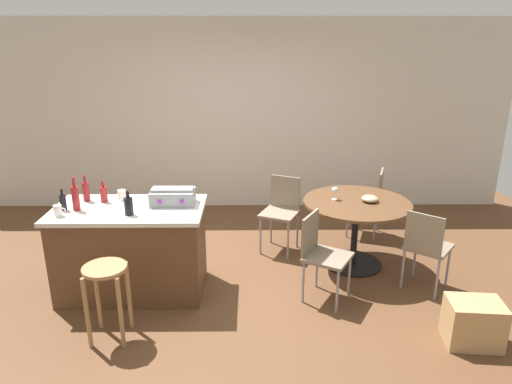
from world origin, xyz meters
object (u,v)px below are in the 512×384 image
Objects in this scene: wine_glass at (335,190)px; serving_bowl at (370,199)px; cup_0 at (58,211)px; folding_chair_left at (370,197)px; folding_chair_right at (282,208)px; cardboard_box at (473,323)px; bottle_0 at (63,202)px; kitchen_island at (132,250)px; cup_1 at (122,195)px; bottle_3 at (104,194)px; wooden_stool at (106,285)px; dining_table at (356,216)px; bottle_1 at (129,206)px; bottle_2 at (76,198)px; folding_chair_far at (426,244)px; bottle_4 at (86,191)px; toolbox at (173,196)px; folding_chair_near at (321,251)px.

serving_bowl is at bearing -11.50° from wine_glass.
folding_chair_left is at bearing 25.79° from cup_0.
cardboard_box is (1.47, -1.83, -0.33)m from folding_chair_right.
bottle_0 reaches higher than wine_glass.
kitchen_island is at bearing -148.13° from folding_chair_right.
folding_chair_right is 1.85m from cup_1.
cup_0 is at bearing -151.09° from folding_chair_right.
serving_bowl is (3.02, 0.73, -0.15)m from cup_0.
cardboard_box is (3.58, -0.67, -0.75)m from cup_0.
bottle_3 is 1.96× the size of cup_0.
wooden_stool is at bearing -141.64° from folding_chair_left.
bottle_1 reaches higher than dining_table.
bottle_2 is at bearing 0.58° from bottle_0.
bottle_3 is 0.50× the size of cardboard_box.
dining_table is 1.32× the size of folding_chair_right.
cup_0 is (-3.46, -0.19, 0.44)m from folding_chair_far.
bottle_1 reaches higher than bottle_3.
bottle_3 is (-1.80, -0.78, 0.45)m from folding_chair_right.
bottle_4 reaches higher than folding_chair_right.
wine_glass is at bearing -127.86° from folding_chair_left.
cup_0 is at bearing -177.70° from bottle_1.
folding_chair_left is (-0.22, 1.38, 0.01)m from folding_chair_far.
bottle_3 reaches higher than toolbox.
kitchen_island is 1.69× the size of folding_chair_near.
folding_chair_left reaches higher than folding_chair_near.
bottle_2 reaches higher than dining_table.
bottle_0 reaches higher than cup_0.
bottle_2 is 1.48× the size of bottle_3.
kitchen_island reaches higher than folding_chair_far.
folding_chair_near is at bearing -107.99° from wine_glass.
bottle_0 reaches higher than folding_chair_near.
folding_chair_left is 3.48m from bottle_2.
serving_bowl is 1.62m from cardboard_box.
folding_chair_right reaches higher than folding_chair_far.
folding_chair_left is 1.99× the size of cardboard_box.
serving_bowl reaches higher than wooden_stool.
bottle_0 is 2.74m from wine_glass.
bottle_4 reaches higher than cup_1.
folding_chair_far is at bearing -81.08° from folding_chair_left.
wine_glass reaches higher than folding_chair_far.
bottle_3 is 2.39m from wine_glass.
wooden_stool is (-0.02, -0.77, 0.05)m from kitchen_island.
folding_chair_far is at bearing -50.75° from serving_bowl.
kitchen_island is at bearing -167.07° from dining_table.
kitchen_island is 9.98× the size of wine_glass.
bottle_4 is 2.57m from wine_glass.
bottle_2 is (-3.35, -0.04, 0.51)m from folding_chair_far.
folding_chair_right is 0.73m from wine_glass.
folding_chair_right is 2.39m from bottle_0.
wine_glass reaches higher than folding_chair_left.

